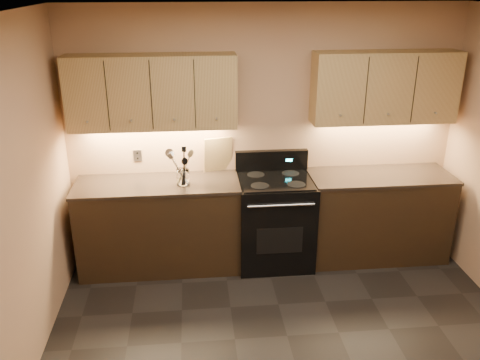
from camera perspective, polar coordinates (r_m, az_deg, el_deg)
The scene contains 15 objects.
ceiling at distance 3.08m, azimuth 8.67°, elevation 17.60°, with size 4.00×4.00×0.00m, color silver.
wall_back at distance 5.26m, azimuth 2.69°, elevation 5.08°, with size 4.00×0.04×2.60m, color tan.
counter_left at distance 5.25m, azimuth -9.01°, elevation -5.02°, with size 1.62×0.62×0.93m.
counter_right at distance 5.58m, azimuth 15.09°, elevation -3.87°, with size 1.46×0.62×0.93m.
stove at distance 5.28m, azimuth 3.88°, elevation -4.46°, with size 0.76×0.68×1.14m.
upper_cab_left at distance 4.95m, azimuth -9.84°, elevation 9.70°, with size 1.60×0.30×0.70m, color tan.
upper_cab_right at distance 5.30m, azimuth 15.96°, elevation 9.97°, with size 1.44×0.30×0.70m, color tan.
outlet_plate at distance 5.29m, azimuth -11.44°, elevation 2.70°, with size 0.09×0.01×0.12m, color #B2B5BA.
utensil_crock at distance 4.97m, azimuth -6.42°, elevation 0.29°, with size 0.15×0.15×0.16m.
cutting_board at distance 5.24m, azimuth -2.50°, elevation 2.88°, with size 0.29×0.02×0.37m, color tan.
wooden_spoon at distance 4.93m, azimuth -6.90°, elevation 1.54°, with size 0.06×0.06×0.34m, color tan, non-canonical shape.
black_spoon at distance 4.95m, azimuth -6.51°, elevation 1.36°, with size 0.06×0.06×0.30m, color black, non-canonical shape.
black_turner at distance 4.90m, azimuth -6.37°, elevation 1.60°, with size 0.08×0.08×0.37m, color black, non-canonical shape.
steel_spatula at distance 4.93m, azimuth -6.14°, elevation 1.61°, with size 0.08×0.08×0.35m, color silver, non-canonical shape.
steel_skimmer at distance 4.92m, azimuth -6.05°, elevation 1.63°, with size 0.09×0.09×0.36m, color silver, non-canonical shape.
Camera 1 is at (-0.74, -2.98, 2.82)m, focal length 38.00 mm.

